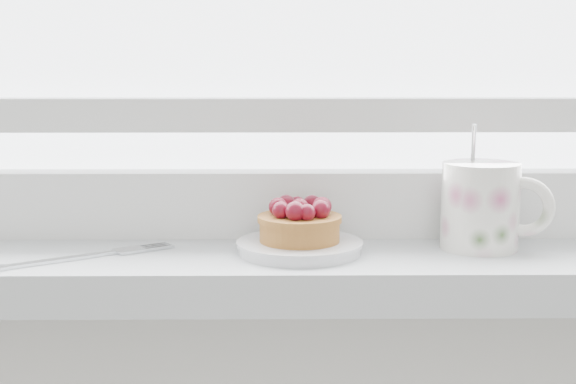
{
  "coord_description": "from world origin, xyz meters",
  "views": [
    {
      "loc": [
        -0.03,
        1.12,
        1.13
      ],
      "look_at": [
        -0.02,
        1.88,
        1.0
      ],
      "focal_mm": 50.0,
      "sensor_mm": 36.0,
      "label": 1
    }
  ],
  "objects_px": {
    "floral_mug": "(483,204)",
    "saucer": "(300,247)",
    "raspberry_tart": "(300,222)",
    "fork": "(82,257)"
  },
  "relations": [
    {
      "from": "raspberry_tart",
      "to": "fork",
      "type": "bearing_deg",
      "value": -174.64
    },
    {
      "from": "floral_mug",
      "to": "fork",
      "type": "relative_size",
      "value": 0.77
    },
    {
      "from": "saucer",
      "to": "fork",
      "type": "height_order",
      "value": "saucer"
    },
    {
      "from": "saucer",
      "to": "fork",
      "type": "relative_size",
      "value": 0.77
    },
    {
      "from": "raspberry_tart",
      "to": "saucer",
      "type": "bearing_deg",
      "value": -117.02
    },
    {
      "from": "saucer",
      "to": "fork",
      "type": "distance_m",
      "value": 0.21
    },
    {
      "from": "saucer",
      "to": "floral_mug",
      "type": "relative_size",
      "value": 1.0
    },
    {
      "from": "raspberry_tart",
      "to": "fork",
      "type": "relative_size",
      "value": 0.51
    },
    {
      "from": "floral_mug",
      "to": "saucer",
      "type": "bearing_deg",
      "value": -174.69
    },
    {
      "from": "saucer",
      "to": "raspberry_tart",
      "type": "distance_m",
      "value": 0.03
    }
  ]
}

